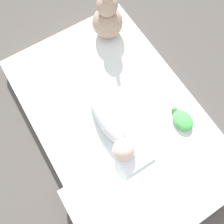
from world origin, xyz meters
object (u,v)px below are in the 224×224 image
(pillow, at_px, (100,206))
(swaddled_baby, at_px, (109,116))
(turtle_plush, at_px, (182,120))
(bunny_plush, at_px, (107,19))

(pillow, bearing_deg, swaddled_baby, -37.48)
(pillow, distance_m, turtle_plush, 0.71)
(swaddled_baby, bearing_deg, pillow, -28.33)
(bunny_plush, relative_size, turtle_plush, 2.11)
(swaddled_baby, bearing_deg, bunny_plush, 158.51)
(swaddled_baby, xyz_separation_m, pillow, (-0.41, 0.31, -0.04))
(swaddled_baby, xyz_separation_m, bunny_plush, (0.58, -0.34, 0.06))
(pillow, xyz_separation_m, bunny_plush, (0.98, -0.65, 0.10))
(pillow, xyz_separation_m, turtle_plush, (0.16, -0.70, -0.02))
(swaddled_baby, height_order, pillow, swaddled_baby)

